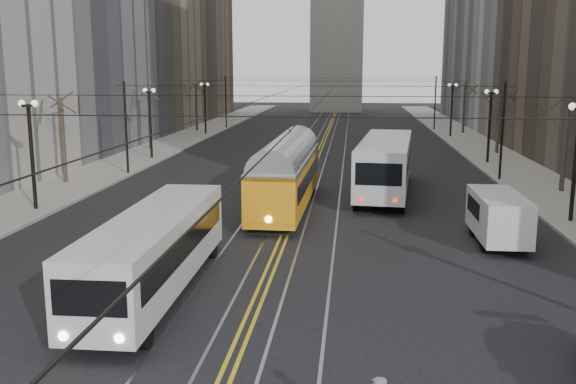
% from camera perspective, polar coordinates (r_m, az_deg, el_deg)
% --- Properties ---
extents(sidewalk_left, '(5.00, 140.00, 0.15)m').
position_cam_1_polar(sidewalk_left, '(61.91, -11.20, 3.86)').
color(sidewalk_left, gray).
rests_on(sidewalk_left, ground).
extents(sidewalk_right, '(5.00, 140.00, 0.15)m').
position_cam_1_polar(sidewalk_right, '(60.44, 17.21, 3.41)').
color(sidewalk_right, gray).
rests_on(sidewalk_right, ground).
extents(streetcar_rails, '(4.80, 130.00, 0.02)m').
position_cam_1_polar(streetcar_rails, '(59.32, 2.83, 3.69)').
color(streetcar_rails, gray).
rests_on(streetcar_rails, ground).
extents(centre_lines, '(0.42, 130.00, 0.01)m').
position_cam_1_polar(centre_lines, '(59.32, 2.83, 3.69)').
color(centre_lines, gold).
rests_on(centre_lines, ground).
extents(lamp_posts, '(27.60, 57.20, 5.60)m').
position_cam_1_polar(lamp_posts, '(42.89, 1.73, 4.67)').
color(lamp_posts, black).
rests_on(lamp_posts, ground).
extents(street_trees, '(31.68, 53.28, 5.60)m').
position_cam_1_polar(street_trees, '(49.34, 2.27, 5.49)').
color(street_trees, '#382D23').
rests_on(street_trees, ground).
extents(trolley_wires, '(25.96, 120.00, 6.60)m').
position_cam_1_polar(trolley_wires, '(48.84, 2.25, 6.58)').
color(trolley_wires, black).
rests_on(trolley_wires, ground).
extents(transit_bus, '(2.32, 10.98, 2.74)m').
position_cam_1_polar(transit_bus, '(21.99, -11.71, -5.42)').
color(transit_bus, silver).
rests_on(transit_bus, ground).
extents(streetcar, '(2.71, 13.01, 3.06)m').
position_cam_1_polar(streetcar, '(34.61, -0.11, 1.04)').
color(streetcar, '#FCA216').
rests_on(streetcar, ground).
extents(rear_bus, '(4.05, 12.89, 3.31)m').
position_cam_1_polar(rear_bus, '(39.06, 8.64, 2.24)').
color(rear_bus, silver).
rests_on(rear_bus, ground).
extents(cargo_van, '(1.91, 4.92, 2.17)m').
position_cam_1_polar(cargo_van, '(29.10, 18.16, -2.30)').
color(cargo_van, silver).
rests_on(cargo_van, ground).
extents(sedan_grey, '(2.22, 4.21, 1.37)m').
position_cam_1_polar(sedan_grey, '(47.57, 8.80, 2.60)').
color(sedan_grey, '#46484F').
rests_on(sedan_grey, ground).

